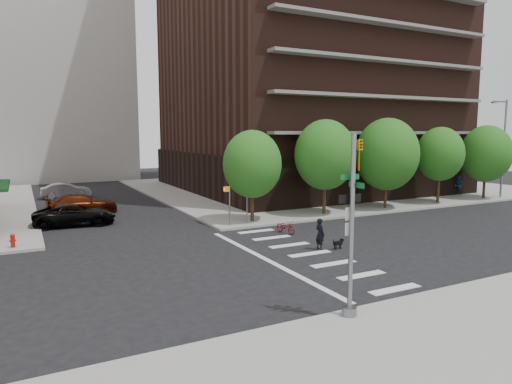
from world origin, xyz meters
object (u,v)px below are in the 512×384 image
at_px(traffic_signal, 352,240).
at_px(parked_car_silver, 66,190).
at_px(dog_walker, 320,234).
at_px(pedestrian_far, 459,185).
at_px(parked_car_black, 75,215).
at_px(parked_car_maroon, 82,204).
at_px(scooter, 286,227).
at_px(fire_hydrant, 13,240).

distance_m(traffic_signal, parked_car_silver, 35.33).
relative_size(dog_walker, pedestrian_far, 0.89).
xyz_separation_m(traffic_signal, parked_car_black, (-6.42, 20.64, -1.98)).
height_order(parked_car_maroon, dog_walker, dog_walker).
bearing_deg(dog_walker, scooter, -9.77).
bearing_deg(traffic_signal, parked_car_maroon, 102.26).
height_order(parked_car_black, dog_walker, dog_walker).
distance_m(fire_hydrant, parked_car_black, 6.45).
height_order(parked_car_black, scooter, parked_car_black).
bearing_deg(parked_car_black, traffic_signal, -157.40).
relative_size(parked_car_maroon, pedestrian_far, 2.75).
height_order(fire_hydrant, parked_car_maroon, parked_car_maroon).
bearing_deg(pedestrian_far, fire_hydrant, -79.71).
relative_size(parked_car_maroon, parked_car_silver, 1.17).
relative_size(parked_car_silver, pedestrian_far, 2.35).
bearing_deg(parked_car_black, parked_car_silver, 2.64).
xyz_separation_m(fire_hydrant, parked_car_silver, (4.27, 19.51, 0.18)).
height_order(traffic_signal, parked_car_black, traffic_signal).
bearing_deg(traffic_signal, scooter, 68.30).
relative_size(fire_hydrant, parked_car_maroon, 0.14).
xyz_separation_m(parked_car_maroon, dog_walker, (9.89, -17.19, 0.09)).
xyz_separation_m(fire_hydrant, parked_car_maroon, (4.56, 9.86, 0.20)).
bearing_deg(parked_car_maroon, dog_walker, -153.61).
bearing_deg(scooter, parked_car_maroon, 116.90).
height_order(fire_hydrant, scooter, fire_hydrant).
relative_size(traffic_signal, scooter, 3.83).
height_order(fire_hydrant, dog_walker, dog_walker).
bearing_deg(parked_car_silver, dog_walker, -158.77).
bearing_deg(traffic_signal, dog_walker, 60.98).
bearing_deg(dog_walker, parked_car_silver, 16.79).
xyz_separation_m(scooter, dog_walker, (-0.43, -4.22, 0.43)).
relative_size(parked_car_silver, scooter, 2.83).
distance_m(fire_hydrant, dog_walker, 16.21).
bearing_deg(pedestrian_far, parked_car_silver, -110.15).
height_order(traffic_signal, dog_walker, traffic_signal).
bearing_deg(parked_car_maroon, fire_hydrant, 151.65).
bearing_deg(pedestrian_far, dog_walker, -60.60).
bearing_deg(pedestrian_far, parked_car_maroon, -95.69).
relative_size(parked_car_maroon, scooter, 3.32).
xyz_separation_m(traffic_signal, scooter, (4.85, 12.18, -2.29)).
relative_size(fire_hydrant, dog_walker, 0.43).
height_order(traffic_signal, scooter, traffic_signal).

